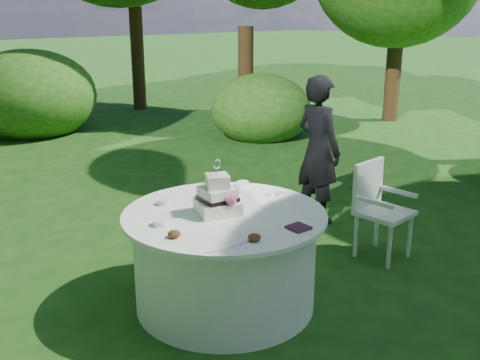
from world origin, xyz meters
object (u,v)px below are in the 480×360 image
(table, at_px, (225,258))
(chair, at_px, (378,203))
(cake, at_px, (218,199))
(napkins, at_px, (298,228))
(guest, at_px, (318,150))

(table, xyz_separation_m, chair, (1.68, -0.14, 0.13))
(table, distance_m, cake, 0.50)
(chair, bearing_deg, table, 175.33)
(napkins, bearing_deg, guest, 40.49)
(guest, distance_m, chair, 1.04)
(guest, relative_size, table, 1.03)
(chair, bearing_deg, cake, 174.64)
(guest, height_order, cake, guest)
(guest, distance_m, table, 2.11)
(cake, bearing_deg, chair, -5.36)
(napkins, bearing_deg, chair, 16.99)
(napkins, relative_size, cake, 0.33)
(napkins, height_order, guest, guest)
(cake, xyz_separation_m, chair, (1.72, -0.16, -0.36))
(cake, height_order, chair, cake)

